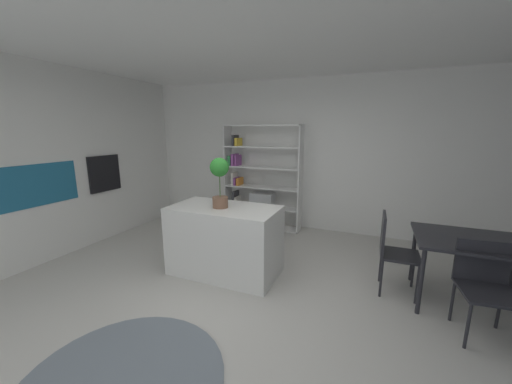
{
  "coord_description": "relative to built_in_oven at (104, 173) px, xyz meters",
  "views": [
    {
      "loc": [
        1.22,
        -2.55,
        1.84
      ],
      "look_at": [
        -0.1,
        0.61,
        1.11
      ],
      "focal_mm": 20.28,
      "sensor_mm": 36.0,
      "label": 1
    }
  ],
  "objects": [
    {
      "name": "tall_cabinet_run_left",
      "position": [
        -0.33,
        -0.91,
        0.24
      ],
      "size": [
        0.62,
        5.06,
        2.76
      ],
      "primitive_type": "cube",
      "color": "silver",
      "rests_on": "ground_plane"
    },
    {
      "name": "dining_table",
      "position": [
        5.21,
        -0.01,
        -0.47
      ],
      "size": [
        1.11,
        0.86,
        0.74
      ],
      "color": "#232328",
      "rests_on": "ground_plane"
    },
    {
      "name": "back_partition",
      "position": [
        2.99,
        1.87,
        0.24
      ],
      "size": [
        7.38,
        0.06,
        2.76
      ],
      "primitive_type": "cube",
      "color": "white",
      "rests_on": "ground_plane"
    },
    {
      "name": "potted_plant_on_island",
      "position": [
        2.44,
        -0.38,
        0.14
      ],
      "size": [
        0.23,
        0.23,
        0.63
      ],
      "color": "brown",
      "rests_on": "kitchen_island"
    },
    {
      "name": "ceiling_slab",
      "position": [
        2.99,
        -0.91,
        1.65
      ],
      "size": [
        7.38,
        5.62,
        0.06
      ],
      "color": "white",
      "rests_on": "ground_plane"
    },
    {
      "name": "open_bookshelf",
      "position": [
        2.13,
        1.56,
        -0.29
      ],
      "size": [
        1.48,
        0.3,
        1.94
      ],
      "color": "white",
      "rests_on": "ground_plane"
    },
    {
      "name": "ground_plane",
      "position": [
        2.99,
        -0.91,
        -1.13
      ],
      "size": [
        10.16,
        10.16,
        0.0
      ],
      "primitive_type": "plane",
      "color": "beige"
    },
    {
      "name": "foreground_floor_rug",
      "position": [
        2.59,
        -2.17,
        -1.13
      ],
      "size": [
        1.52,
        1.52,
        0.01
      ],
      "primitive_type": "cylinder",
      "color": "slate",
      "rests_on": "ground_plane"
    },
    {
      "name": "built_in_oven",
      "position": [
        0.0,
        0.0,
        0.0
      ],
      "size": [
        0.06,
        0.58,
        0.6
      ],
      "color": "black",
      "rests_on": "ground_plane"
    },
    {
      "name": "dining_chair_near",
      "position": [
        5.2,
        -0.46,
        -0.62
      ],
      "size": [
        0.48,
        0.49,
        0.86
      ],
      "rotation": [
        0.0,
        0.0,
        0.09
      ],
      "color": "#232328",
      "rests_on": "ground_plane"
    },
    {
      "name": "cabinet_niche_splashback",
      "position": [
        -0.02,
        -1.1,
        -0.02
      ],
      "size": [
        0.01,
        1.19,
        0.57
      ],
      "color": "#1E6084",
      "rests_on": "ground_plane"
    },
    {
      "name": "dining_chair_island_side",
      "position": [
        4.44,
        -0.01,
        -0.59
      ],
      "size": [
        0.42,
        0.43,
        0.92
      ],
      "rotation": [
        0.0,
        0.0,
        1.58
      ],
      "color": "#232328",
      "rests_on": "ground_plane"
    },
    {
      "name": "kitchen_island",
      "position": [
        2.47,
        -0.35,
        -0.69
      ],
      "size": [
        1.38,
        0.75,
        0.89
      ],
      "primitive_type": "cube",
      "color": "silver",
      "rests_on": "ground_plane"
    }
  ]
}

